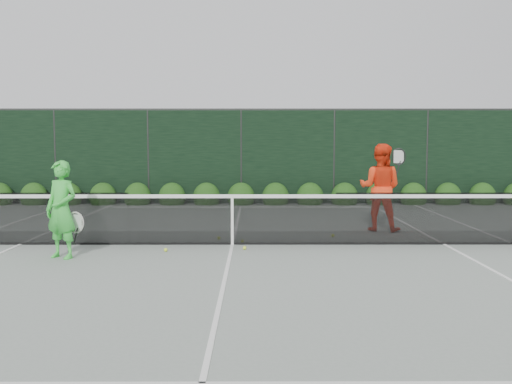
{
  "coord_description": "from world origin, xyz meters",
  "views": [
    {
      "loc": [
        0.43,
        -10.92,
        1.98
      ],
      "look_at": [
        0.46,
        0.3,
        1.0
      ],
      "focal_mm": 40.0,
      "sensor_mm": 36.0,
      "label": 1
    }
  ],
  "objects": [
    {
      "name": "ground",
      "position": [
        0.0,
        0.0,
        0.0
      ],
      "size": [
        80.0,
        80.0,
        0.0
      ],
      "primitive_type": "plane",
      "color": "gray",
      "rests_on": "ground"
    },
    {
      "name": "tennis_net",
      "position": [
        -0.02,
        0.0,
        0.53
      ],
      "size": [
        12.9,
        0.1,
        1.07
      ],
      "color": "#11331B",
      "rests_on": "ground"
    },
    {
      "name": "player_woman",
      "position": [
        -2.86,
        -1.26,
        0.84
      ],
      "size": [
        0.72,
        0.61,
        1.67
      ],
      "rotation": [
        0.0,
        0.0,
        -0.42
      ],
      "color": "green",
      "rests_on": "ground"
    },
    {
      "name": "player_man",
      "position": [
        3.24,
        1.76,
        0.97
      ],
      "size": [
        1.16,
        1.04,
        1.95
      ],
      "rotation": [
        0.0,
        0.0,
        2.75
      ],
      "color": "#FF3A15",
      "rests_on": "ground"
    },
    {
      "name": "court_lines",
      "position": [
        0.0,
        0.0,
        0.01
      ],
      "size": [
        11.03,
        23.83,
        0.01
      ],
      "color": "white",
      "rests_on": "ground"
    },
    {
      "name": "windscreen_fence",
      "position": [
        0.0,
        -2.71,
        1.51
      ],
      "size": [
        32.0,
        21.07,
        3.06
      ],
      "color": "black",
      "rests_on": "ground"
    },
    {
      "name": "hedge_row",
      "position": [
        -0.0,
        7.15,
        0.23
      ],
      "size": [
        31.66,
        0.65,
        0.94
      ],
      "color": "#15360E",
      "rests_on": "ground"
    },
    {
      "name": "tennis_balls",
      "position": [
        0.21,
        0.09,
        0.03
      ],
      "size": [
        3.32,
        1.67,
        0.07
      ],
      "color": "#D4F235",
      "rests_on": "ground"
    }
  ]
}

